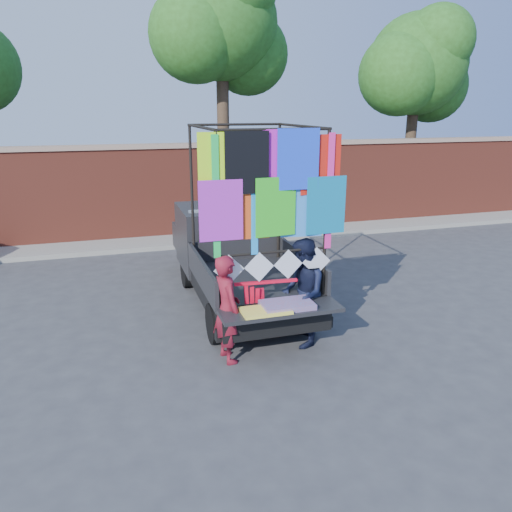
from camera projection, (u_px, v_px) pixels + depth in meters
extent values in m
plane|color=#38383A|center=(284.00, 338.00, 7.99)|extent=(90.00, 90.00, 0.00)
cube|color=brown|center=(200.00, 192.00, 14.05)|extent=(30.00, 0.35, 2.50)
cube|color=gray|center=(198.00, 145.00, 13.67)|extent=(30.00, 0.45, 0.12)
cube|color=gray|center=(206.00, 239.00, 13.75)|extent=(30.00, 1.20, 0.12)
cylinder|color=#38281C|center=(223.00, 135.00, 15.00)|extent=(0.36, 0.36, 5.46)
sphere|color=#265317|center=(221.00, 22.00, 14.10)|extent=(3.20, 3.20, 3.20)
sphere|color=#265317|center=(248.00, 54.00, 14.94)|extent=(2.40, 2.40, 2.40)
sphere|color=#265317|center=(196.00, 35.00, 13.72)|extent=(2.60, 2.60, 2.60)
cylinder|color=#38281C|center=(410.00, 146.00, 16.94)|extent=(0.36, 0.36, 4.55)
sphere|color=#265317|center=(417.00, 64.00, 16.19)|extent=(3.20, 3.20, 3.20)
sphere|color=#265317|center=(431.00, 86.00, 17.00)|extent=(2.40, 2.40, 2.40)
sphere|color=#265317|center=(400.00, 74.00, 15.79)|extent=(2.60, 2.60, 2.60)
sphere|color=#265317|center=(439.00, 41.00, 15.54)|extent=(2.20, 2.20, 2.20)
cylinder|color=black|center=(188.00, 272.00, 10.20)|extent=(0.22, 0.65, 0.65)
cylinder|color=black|center=(216.00, 323.00, 7.77)|extent=(0.22, 0.65, 0.65)
cylinder|color=black|center=(259.00, 265.00, 10.63)|extent=(0.22, 0.65, 0.65)
cylinder|color=black|center=(307.00, 312.00, 8.20)|extent=(0.22, 0.65, 0.65)
cube|color=black|center=(242.00, 282.00, 9.11)|extent=(1.67, 4.12, 0.29)
cube|color=black|center=(253.00, 281.00, 8.35)|extent=(1.77, 2.26, 0.10)
cube|color=black|center=(202.00, 273.00, 8.05)|extent=(0.06, 2.26, 0.44)
cube|color=black|center=(301.00, 264.00, 8.53)|extent=(0.06, 2.26, 0.44)
cube|color=black|center=(236.00, 251.00, 9.31)|extent=(1.77, 0.06, 0.44)
cube|color=black|center=(224.00, 236.00, 10.16)|extent=(1.77, 1.57, 1.23)
cube|color=#8C9EAD|center=(229.00, 222.00, 9.65)|extent=(1.57, 0.06, 0.54)
cube|color=#8C9EAD|center=(216.00, 219.00, 10.78)|extent=(1.57, 0.10, 0.69)
cube|color=black|center=(213.00, 235.00, 11.22)|extent=(1.72, 0.88, 0.54)
cube|color=black|center=(281.00, 310.00, 7.09)|extent=(1.77, 0.54, 0.06)
cube|color=black|center=(275.00, 328.00, 7.40)|extent=(1.81, 0.15, 0.18)
cylinder|color=black|center=(218.00, 222.00, 6.82)|extent=(0.05, 0.05, 2.45)
cylinder|color=black|center=(192.00, 197.00, 8.71)|extent=(0.05, 0.05, 2.45)
cylinder|color=black|center=(326.00, 215.00, 7.27)|extent=(0.05, 0.05, 2.45)
cylinder|color=black|center=(279.00, 193.00, 9.15)|extent=(0.05, 0.05, 2.45)
cylinder|color=black|center=(275.00, 129.00, 6.69)|extent=(1.67, 0.04, 0.04)
cylinder|color=black|center=(236.00, 124.00, 8.58)|extent=(1.67, 0.04, 0.04)
cylinder|color=black|center=(201.00, 127.00, 7.41)|extent=(0.04, 2.11, 0.04)
cylinder|color=black|center=(302.00, 126.00, 7.86)|extent=(0.04, 2.11, 0.04)
cylinder|color=black|center=(273.00, 252.00, 7.18)|extent=(1.67, 0.04, 0.04)
cube|color=#B6FF1A|center=(222.00, 165.00, 6.59)|extent=(0.61, 0.01, 0.83)
cube|color=black|center=(250.00, 164.00, 6.66)|extent=(0.61, 0.01, 0.83)
cube|color=#D317CB|center=(275.00, 163.00, 6.80)|extent=(0.61, 0.01, 0.83)
cube|color=#1C47FF|center=(301.00, 162.00, 6.87)|extent=(0.61, 0.01, 0.83)
cube|color=red|center=(324.00, 161.00, 7.00)|extent=(0.61, 0.01, 0.83)
cube|color=#BA29D0|center=(224.00, 212.00, 6.74)|extent=(0.61, 0.01, 0.83)
cube|color=#E24D1A|center=(249.00, 210.00, 6.88)|extent=(0.61, 0.01, 0.83)
cube|color=#2ED425|center=(275.00, 209.00, 6.95)|extent=(0.61, 0.01, 0.83)
cube|color=#3185E8|center=(299.00, 207.00, 7.09)|extent=(0.61, 0.01, 0.83)
cube|color=#0C78AA|center=(324.00, 206.00, 7.15)|extent=(0.61, 0.01, 0.83)
cube|color=#1AD04E|center=(216.00, 198.00, 6.68)|extent=(0.10, 0.01, 1.67)
cube|color=#F12892|center=(330.00, 192.00, 7.14)|extent=(0.10, 0.01, 1.67)
cube|color=#1C96FF|center=(255.00, 196.00, 6.83)|extent=(0.10, 0.01, 1.67)
cube|color=silver|center=(229.00, 270.00, 7.03)|extent=(0.44, 0.01, 0.44)
cube|color=silver|center=(259.00, 267.00, 7.15)|extent=(0.44, 0.01, 0.44)
cube|color=silver|center=(288.00, 264.00, 7.28)|extent=(0.44, 0.01, 0.44)
cube|color=silver|center=(316.00, 262.00, 7.40)|extent=(0.44, 0.01, 0.44)
cube|color=red|center=(287.00, 305.00, 7.10)|extent=(0.74, 0.44, 0.08)
cube|color=#FFED50|center=(266.00, 311.00, 6.94)|extent=(0.69, 0.39, 0.04)
imported|color=maroon|center=(227.00, 309.00, 7.11)|extent=(0.47, 0.63, 1.59)
imported|color=black|center=(302.00, 293.00, 7.58)|extent=(0.82, 0.95, 1.68)
cube|color=red|center=(266.00, 282.00, 7.26)|extent=(0.95, 0.12, 0.04)
cube|color=red|center=(247.00, 304.00, 7.24)|extent=(0.06, 0.02, 0.55)
cube|color=red|center=(252.00, 305.00, 7.27)|extent=(0.06, 0.02, 0.55)
cube|color=red|center=(257.00, 305.00, 7.30)|extent=(0.06, 0.02, 0.55)
cube|color=red|center=(262.00, 306.00, 7.33)|extent=(0.06, 0.02, 0.55)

